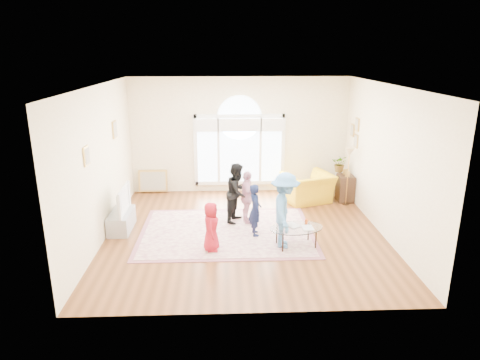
{
  "coord_description": "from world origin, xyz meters",
  "views": [
    {
      "loc": [
        -0.46,
        -8.67,
        3.87
      ],
      "look_at": [
        -0.09,
        0.3,
        1.14
      ],
      "focal_mm": 32.0,
      "sensor_mm": 36.0,
      "label": 1
    }
  ],
  "objects_px": {
    "area_rug": "(227,232)",
    "coffee_table": "(296,228)",
    "tv_console": "(121,221)",
    "television": "(120,200)",
    "armchair": "(308,188)"
  },
  "relations": [
    {
      "from": "area_rug",
      "to": "coffee_table",
      "type": "relative_size",
      "value": 2.97
    },
    {
      "from": "tv_console",
      "to": "armchair",
      "type": "bearing_deg",
      "value": 20.47
    },
    {
      "from": "area_rug",
      "to": "television",
      "type": "relative_size",
      "value": 3.58
    },
    {
      "from": "television",
      "to": "coffee_table",
      "type": "height_order",
      "value": "television"
    },
    {
      "from": "area_rug",
      "to": "coffee_table",
      "type": "distance_m",
      "value": 1.66
    },
    {
      "from": "tv_console",
      "to": "television",
      "type": "bearing_deg",
      "value": 0.0
    },
    {
      "from": "area_rug",
      "to": "armchair",
      "type": "bearing_deg",
      "value": 41.46
    },
    {
      "from": "tv_console",
      "to": "television",
      "type": "relative_size",
      "value": 0.99
    },
    {
      "from": "tv_console",
      "to": "coffee_table",
      "type": "xyz_separation_m",
      "value": [
        3.76,
        -1.01,
        0.19
      ]
    },
    {
      "from": "area_rug",
      "to": "television",
      "type": "height_order",
      "value": "television"
    },
    {
      "from": "armchair",
      "to": "television",
      "type": "bearing_deg",
      "value": 1.47
    },
    {
      "from": "tv_console",
      "to": "coffee_table",
      "type": "height_order",
      "value": "coffee_table"
    },
    {
      "from": "coffee_table",
      "to": "armchair",
      "type": "height_order",
      "value": "armchair"
    },
    {
      "from": "television",
      "to": "armchair",
      "type": "xyz_separation_m",
      "value": [
        4.51,
        1.69,
        -0.32
      ]
    },
    {
      "from": "coffee_table",
      "to": "armchair",
      "type": "relative_size",
      "value": 1.02
    }
  ]
}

